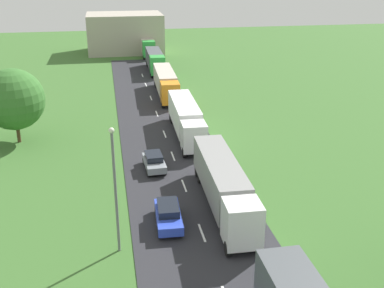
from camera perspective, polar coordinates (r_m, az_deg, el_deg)
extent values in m
cube|color=#2B2B30|center=(30.05, 3.18, -15.78)|extent=(10.00, 140.00, 0.06)
cube|color=white|center=(33.95, 1.22, -10.84)|extent=(0.16, 2.40, 0.01)
cube|color=white|center=(40.55, -0.98, -5.13)|extent=(0.16, 2.40, 0.01)
cube|color=white|center=(46.60, -2.36, -1.50)|extent=(0.16, 2.40, 0.01)
cube|color=white|center=(52.63, -3.38, 1.22)|extent=(0.16, 2.40, 0.01)
cube|color=white|center=(59.95, -4.34, 3.74)|extent=(0.16, 2.40, 0.01)
cube|color=white|center=(67.16, -5.06, 5.65)|extent=(0.16, 2.40, 0.01)
cube|color=white|center=(74.75, -5.68, 7.25)|extent=(0.16, 2.40, 0.01)
cube|color=white|center=(81.20, -6.11, 8.37)|extent=(0.16, 2.40, 0.01)
cube|color=white|center=(31.40, 6.17, -9.62)|extent=(2.51, 2.41, 3.00)
cube|color=black|center=(30.20, 6.75, -9.81)|extent=(2.10, 0.16, 1.32)
cube|color=gray|center=(37.35, 3.45, -3.86)|extent=(2.82, 11.15, 2.80)
cube|color=black|center=(38.06, 3.40, -6.04)|extent=(1.20, 10.55, 0.24)
cylinder|color=black|center=(31.98, 8.20, -12.27)|extent=(0.38, 1.01, 1.00)
cylinder|color=black|center=(31.49, 4.45, -12.68)|extent=(0.38, 1.01, 1.00)
cylinder|color=black|center=(41.22, 3.86, -3.96)|extent=(0.38, 1.01, 1.00)
cylinder|color=black|center=(40.84, 0.98, -4.16)|extent=(0.38, 1.01, 1.00)
cylinder|color=black|center=(42.40, 3.48, -3.20)|extent=(0.38, 1.01, 1.00)
cylinder|color=black|center=(42.03, 0.67, -3.39)|extent=(0.38, 1.01, 1.00)
cube|color=white|center=(46.38, 0.22, 0.93)|extent=(2.51, 2.66, 2.80)
cube|color=black|center=(45.06, 0.47, 0.99)|extent=(2.10, 0.16, 1.23)
cube|color=white|center=(52.69, -0.96, 3.81)|extent=(2.78, 10.47, 2.81)
cube|color=black|center=(53.20, -0.95, 2.16)|extent=(1.17, 9.90, 0.24)
cylinder|color=black|center=(46.46, 1.63, -0.90)|extent=(0.38, 1.01, 1.00)
cylinder|color=black|center=(46.15, -0.94, -1.05)|extent=(0.38, 1.01, 1.00)
cylinder|color=black|center=(56.30, -0.34, 3.15)|extent=(0.38, 1.01, 1.00)
cylinder|color=black|center=(56.04, -2.46, 3.04)|extent=(0.38, 1.01, 1.00)
cylinder|color=black|center=(57.47, -0.52, 3.53)|extent=(0.38, 1.01, 1.00)
cylinder|color=black|center=(57.22, -2.61, 3.43)|extent=(0.38, 1.01, 1.00)
cube|color=orange|center=(62.41, -2.70, 6.29)|extent=(2.51, 2.58, 2.79)
cube|color=black|center=(61.13, -2.59, 6.46)|extent=(2.10, 0.16, 1.23)
cube|color=beige|center=(69.21, -3.37, 7.98)|extent=(2.81, 11.06, 2.64)
cube|color=black|center=(69.57, -3.34, 6.76)|extent=(1.20, 10.47, 0.24)
cylinder|color=black|center=(62.30, -1.65, 4.95)|extent=(0.38, 1.01, 1.00)
cylinder|color=black|center=(62.08, -3.58, 4.86)|extent=(0.38, 1.01, 1.00)
cylinder|color=black|center=(72.88, -2.77, 7.37)|extent=(0.38, 1.01, 1.00)
cylinder|color=black|center=(72.70, -4.43, 7.29)|extent=(0.38, 1.01, 1.00)
cylinder|color=black|center=(74.15, -2.88, 7.61)|extent=(0.38, 1.01, 1.00)
cylinder|color=black|center=(73.97, -4.51, 7.54)|extent=(0.38, 1.01, 1.00)
cube|color=green|center=(79.52, -4.27, 9.63)|extent=(2.49, 2.77, 3.01)
cube|color=black|center=(78.14, -4.19, 9.83)|extent=(2.10, 0.14, 1.32)
cube|color=#4C5156|center=(85.58, -4.67, 10.53)|extent=(2.67, 9.05, 2.63)
cube|color=black|center=(85.87, -4.64, 9.54)|extent=(1.06, 8.57, 0.24)
cylinder|color=black|center=(79.27, -3.43, 8.50)|extent=(0.37, 1.01, 1.00)
cylinder|color=black|center=(79.09, -4.96, 8.43)|extent=(0.37, 1.01, 1.00)
cylinder|color=black|center=(88.62, -4.11, 9.86)|extent=(0.37, 1.01, 1.00)
cylinder|color=black|center=(88.45, -5.49, 9.79)|extent=(0.37, 1.01, 1.00)
cylinder|color=black|center=(89.68, -4.18, 9.99)|extent=(0.37, 1.01, 1.00)
cylinder|color=black|center=(89.51, -5.54, 9.93)|extent=(0.37, 1.01, 1.00)
cube|color=green|center=(95.14, -5.33, 11.56)|extent=(2.45, 2.40, 3.08)
cube|color=black|center=(93.93, -5.27, 11.78)|extent=(2.10, 0.11, 1.36)
cube|color=beige|center=(102.47, -5.73, 12.32)|extent=(2.54, 11.86, 2.75)
cube|color=black|center=(102.72, -5.69, 11.46)|extent=(0.93, 11.26, 0.24)
cylinder|color=black|center=(94.92, -4.62, 10.61)|extent=(0.35, 1.00, 1.00)
cylinder|color=black|center=(94.74, -5.90, 10.55)|extent=(0.35, 1.00, 1.00)
cylinder|color=black|center=(106.32, -5.29, 11.75)|extent=(0.35, 1.00, 1.00)
cylinder|color=black|center=(106.16, -6.44, 11.69)|extent=(0.35, 1.00, 1.00)
cylinder|color=black|center=(107.72, -5.36, 11.87)|extent=(0.35, 1.00, 1.00)
cylinder|color=black|center=(107.56, -6.50, 11.82)|extent=(0.35, 1.00, 1.00)
cube|color=blue|center=(34.63, -2.91, -8.90)|extent=(2.02, 4.61, 0.69)
cube|color=black|center=(34.52, -2.97, -7.82)|extent=(1.64, 2.61, 0.56)
cylinder|color=black|center=(33.56, -1.27, -10.63)|extent=(0.25, 0.65, 0.64)
cylinder|color=black|center=(33.44, -4.06, -10.81)|extent=(0.25, 0.65, 0.64)
cylinder|color=black|center=(36.19, -1.84, -8.07)|extent=(0.25, 0.65, 0.64)
cylinder|color=black|center=(36.09, -4.41, -8.22)|extent=(0.25, 0.65, 0.64)
cube|color=#8C939E|center=(43.56, -4.67, -2.34)|extent=(1.95, 4.07, 0.64)
cube|color=black|center=(43.51, -4.73, -1.53)|extent=(1.59, 2.31, 0.55)
cylinder|color=black|center=(42.57, -3.33, -3.35)|extent=(0.25, 0.65, 0.64)
cylinder|color=black|center=(42.36, -5.41, -3.55)|extent=(0.25, 0.65, 0.64)
cylinder|color=black|center=(45.02, -3.94, -1.95)|extent=(0.25, 0.65, 0.64)
cylinder|color=black|center=(44.83, -5.91, -2.12)|extent=(0.25, 0.65, 0.64)
cylinder|color=slate|center=(30.44, -9.35, -6.12)|extent=(0.18, 0.18, 8.51)
sphere|color=silver|center=(28.71, -9.87, 1.65)|extent=(0.36, 0.36, 0.36)
cylinder|color=#513823|center=(53.42, -20.57, 1.43)|extent=(0.38, 0.38, 2.36)
sphere|color=#38702D|center=(52.39, -21.08, 5.14)|extent=(6.49, 6.49, 6.49)
cube|color=#B2A899|center=(104.05, -8.23, 13.36)|extent=(15.82, 11.96, 8.10)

